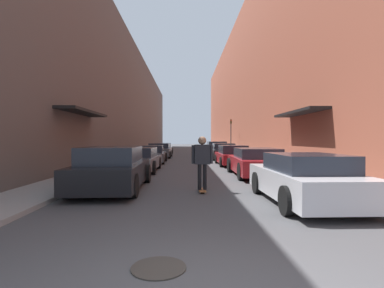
# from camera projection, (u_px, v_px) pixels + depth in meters

# --- Properties ---
(ground) EXTENTS (144.55, 144.55, 0.00)m
(ground) POSITION_uv_depth(u_px,v_px,m) (189.00, 156.00, 29.03)
(ground) COLOR #424244
(curb_strip_left) EXTENTS (1.80, 65.70, 0.12)m
(curb_strip_left) POSITION_uv_depth(u_px,v_px,m) (149.00, 152.00, 35.50)
(curb_strip_left) COLOR gray
(curb_strip_left) RESTS_ON ground
(curb_strip_right) EXTENTS (1.80, 65.70, 0.12)m
(curb_strip_right) POSITION_uv_depth(u_px,v_px,m) (227.00, 152.00, 35.70)
(curb_strip_right) COLOR gray
(curb_strip_right) RESTS_ON ground
(building_row_left) EXTENTS (4.90, 65.70, 11.64)m
(building_row_left) POSITION_uv_depth(u_px,v_px,m) (124.00, 104.00, 35.34)
(building_row_left) COLOR #564C47
(building_row_left) RESTS_ON ground
(building_row_right) EXTENTS (4.90, 65.70, 15.38)m
(building_row_right) POSITION_uv_depth(u_px,v_px,m) (251.00, 88.00, 35.64)
(building_row_right) COLOR brown
(building_row_right) RESTS_ON ground
(parked_car_left_0) EXTENTS (2.01, 4.82, 1.38)m
(parked_car_left_0) POSITION_uv_depth(u_px,v_px,m) (113.00, 169.00, 9.64)
(parked_car_left_0) COLOR black
(parked_car_left_0) RESTS_ON ground
(parked_car_left_1) EXTENTS (1.98, 4.56, 1.21)m
(parked_car_left_1) POSITION_uv_depth(u_px,v_px,m) (138.00, 160.00, 15.06)
(parked_car_left_1) COLOR gray
(parked_car_left_1) RESTS_ON ground
(parked_car_left_2) EXTENTS (2.03, 4.48, 1.19)m
(parked_car_left_2) POSITION_uv_depth(u_px,v_px,m) (151.00, 154.00, 20.68)
(parked_car_left_2) COLOR #515459
(parked_car_left_2) RESTS_ON ground
(parked_car_left_3) EXTENTS (2.06, 4.58, 1.27)m
(parked_car_left_3) POSITION_uv_depth(u_px,v_px,m) (160.00, 151.00, 26.48)
(parked_car_left_3) COLOR #515459
(parked_car_left_3) RESTS_ON ground
(parked_car_left_4) EXTENTS (2.05, 4.04, 1.23)m
(parked_car_left_4) POSITION_uv_depth(u_px,v_px,m) (163.00, 149.00, 32.26)
(parked_car_left_4) COLOR silver
(parked_car_left_4) RESTS_ON ground
(parked_car_right_0) EXTENTS (1.96, 4.26, 1.26)m
(parked_car_right_0) POSITION_uv_depth(u_px,v_px,m) (304.00, 179.00, 7.62)
(parked_car_right_0) COLOR #B7B7BC
(parked_car_right_0) RESTS_ON ground
(parked_car_right_1) EXTENTS (2.05, 4.77, 1.23)m
(parked_car_right_1) POSITION_uv_depth(u_px,v_px,m) (256.00, 162.00, 13.22)
(parked_car_right_1) COLOR maroon
(parked_car_right_1) RESTS_ON ground
(parked_car_right_2) EXTENTS (1.85, 4.44, 1.25)m
(parked_car_right_2) POSITION_uv_depth(u_px,v_px,m) (232.00, 156.00, 18.70)
(parked_car_right_2) COLOR maroon
(parked_car_right_2) RESTS_ON ground
(parked_car_right_3) EXTENTS (1.95, 4.33, 1.30)m
(parked_car_right_3) POSITION_uv_depth(u_px,v_px,m) (223.00, 152.00, 23.86)
(parked_car_right_3) COLOR #232326
(parked_car_right_3) RESTS_ON ground
(parked_car_right_4) EXTENTS (2.09, 4.69, 1.40)m
(parked_car_right_4) POSITION_uv_depth(u_px,v_px,m) (216.00, 149.00, 29.76)
(parked_car_right_4) COLOR #515459
(parked_car_right_4) RESTS_ON ground
(skateboarder) EXTENTS (0.66, 0.78, 1.71)m
(skateboarder) POSITION_uv_depth(u_px,v_px,m) (202.00, 158.00, 9.18)
(skateboarder) COLOR brown
(skateboarder) RESTS_ON ground
(manhole_cover) EXTENTS (0.70, 0.70, 0.02)m
(manhole_cover) POSITION_uv_depth(u_px,v_px,m) (159.00, 268.00, 3.76)
(manhole_cover) COLOR #332D28
(manhole_cover) RESTS_ON ground
(traffic_light) EXTENTS (0.16, 0.22, 3.67)m
(traffic_light) POSITION_uv_depth(u_px,v_px,m) (231.00, 132.00, 32.57)
(traffic_light) COLOR #2D2D2D
(traffic_light) RESTS_ON curb_strip_right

